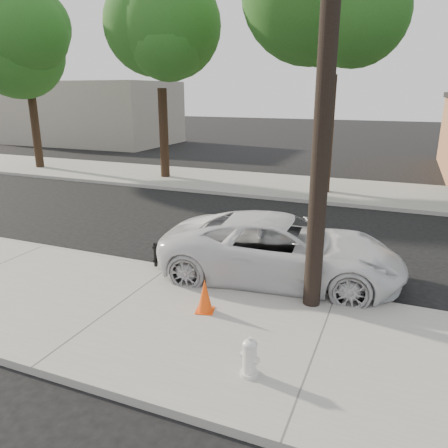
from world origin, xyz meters
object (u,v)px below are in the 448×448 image
Objects in this scene: police_cruiser at (282,249)px; fire_hydrant at (250,358)px; utility_pole at (327,65)px; traffic_cone at (205,296)px.

police_cruiser reaches higher than fire_hydrant.
police_cruiser is 3.94m from fire_hydrant.
fire_hydrant is at bearing -98.44° from utility_pole.
police_cruiser is at bearing 112.17° from fire_hydrant.
police_cruiser is at bearing 69.12° from traffic_cone.
traffic_cone is (-1.86, -1.11, -4.23)m from utility_pole.
utility_pole is 13.48× the size of traffic_cone.
fire_hydrant is 0.89× the size of traffic_cone.
fire_hydrant is at bearing -178.01° from police_cruiser.
traffic_cone is (-1.46, 1.56, 0.03)m from fire_hydrant.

